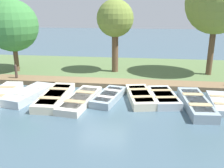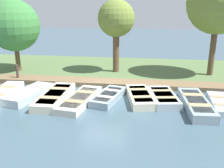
{
  "view_description": "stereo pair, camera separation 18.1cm",
  "coord_description": "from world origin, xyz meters",
  "px_view_note": "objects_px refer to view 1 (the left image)",
  "views": [
    {
      "loc": [
        12.2,
        2.0,
        4.45
      ],
      "look_at": [
        0.22,
        0.47,
        0.65
      ],
      "focal_mm": 40.0,
      "sensor_mm": 36.0,
      "label": 1
    },
    {
      "loc": [
        12.17,
        2.18,
        4.45
      ],
      "look_at": [
        0.22,
        0.47,
        0.65
      ],
      "focal_mm": 40.0,
      "sensor_mm": 36.0,
      "label": 2
    }
  ],
  "objects_px": {
    "rowboat_6": "(163,97)",
    "rowboat_2": "(55,97)",
    "rowboat_0": "(1,94)",
    "rowboat_7": "(196,103)",
    "rowboat_3": "(81,99)",
    "rowboat_4": "(109,97)",
    "mooring_post_near": "(16,73)",
    "rowboat_5": "(140,96)",
    "park_tree_left": "(115,20)",
    "rowboat_1": "(29,94)",
    "park_tree_far_left": "(12,26)",
    "park_tree_center": "(217,3)"
  },
  "relations": [
    {
      "from": "rowboat_3",
      "to": "mooring_post_near",
      "type": "relative_size",
      "value": 3.27
    },
    {
      "from": "rowboat_3",
      "to": "rowboat_7",
      "type": "bearing_deg",
      "value": 98.33
    },
    {
      "from": "rowboat_3",
      "to": "park_tree_left",
      "type": "relative_size",
      "value": 0.74
    },
    {
      "from": "rowboat_5",
      "to": "rowboat_3",
      "type": "bearing_deg",
      "value": -87.16
    },
    {
      "from": "rowboat_4",
      "to": "park_tree_far_left",
      "type": "distance_m",
      "value": 8.74
    },
    {
      "from": "rowboat_1",
      "to": "park_tree_center",
      "type": "height_order",
      "value": "park_tree_center"
    },
    {
      "from": "rowboat_3",
      "to": "rowboat_7",
      "type": "height_order",
      "value": "rowboat_7"
    },
    {
      "from": "rowboat_1",
      "to": "rowboat_6",
      "type": "bearing_deg",
      "value": 106.55
    },
    {
      "from": "rowboat_0",
      "to": "rowboat_1",
      "type": "relative_size",
      "value": 1.09
    },
    {
      "from": "rowboat_1",
      "to": "park_tree_center",
      "type": "distance_m",
      "value": 12.05
    },
    {
      "from": "park_tree_center",
      "to": "rowboat_2",
      "type": "bearing_deg",
      "value": -57.36
    },
    {
      "from": "rowboat_0",
      "to": "rowboat_5",
      "type": "relative_size",
      "value": 1.12
    },
    {
      "from": "rowboat_7",
      "to": "rowboat_2",
      "type": "bearing_deg",
      "value": -94.27
    },
    {
      "from": "rowboat_2",
      "to": "mooring_post_near",
      "type": "relative_size",
      "value": 3.22
    },
    {
      "from": "park_tree_left",
      "to": "park_tree_far_left",
      "type": "bearing_deg",
      "value": -83.92
    },
    {
      "from": "rowboat_1",
      "to": "rowboat_3",
      "type": "height_order",
      "value": "rowboat_1"
    },
    {
      "from": "rowboat_4",
      "to": "rowboat_5",
      "type": "distance_m",
      "value": 1.55
    },
    {
      "from": "park_tree_far_left",
      "to": "park_tree_center",
      "type": "relative_size",
      "value": 0.75
    },
    {
      "from": "rowboat_5",
      "to": "park_tree_left",
      "type": "xyz_separation_m",
      "value": [
        -4.84,
        -1.81,
        3.4
      ]
    },
    {
      "from": "rowboat_1",
      "to": "rowboat_4",
      "type": "relative_size",
      "value": 1.12
    },
    {
      "from": "rowboat_3",
      "to": "mooring_post_near",
      "type": "distance_m",
      "value": 5.44
    },
    {
      "from": "rowboat_6",
      "to": "rowboat_2",
      "type": "bearing_deg",
      "value": -92.63
    },
    {
      "from": "rowboat_7",
      "to": "park_tree_far_left",
      "type": "bearing_deg",
      "value": -117.08
    },
    {
      "from": "rowboat_4",
      "to": "mooring_post_near",
      "type": "height_order",
      "value": "mooring_post_near"
    },
    {
      "from": "rowboat_6",
      "to": "rowboat_7",
      "type": "relative_size",
      "value": 0.79
    },
    {
      "from": "rowboat_0",
      "to": "rowboat_7",
      "type": "height_order",
      "value": "rowboat_7"
    },
    {
      "from": "rowboat_3",
      "to": "park_tree_center",
      "type": "bearing_deg",
      "value": 135.48
    },
    {
      "from": "rowboat_3",
      "to": "rowboat_4",
      "type": "bearing_deg",
      "value": 119.5
    },
    {
      "from": "rowboat_4",
      "to": "rowboat_2",
      "type": "bearing_deg",
      "value": -68.8
    },
    {
      "from": "rowboat_2",
      "to": "park_tree_far_left",
      "type": "xyz_separation_m",
      "value": [
        -4.71,
        -4.37,
        3.0
      ]
    },
    {
      "from": "park_tree_left",
      "to": "rowboat_5",
      "type": "bearing_deg",
      "value": 20.53
    },
    {
      "from": "rowboat_7",
      "to": "mooring_post_near",
      "type": "xyz_separation_m",
      "value": [
        -2.72,
        -10.01,
        0.34
      ]
    },
    {
      "from": "rowboat_1",
      "to": "park_tree_left",
      "type": "bearing_deg",
      "value": 156.98
    },
    {
      "from": "rowboat_4",
      "to": "rowboat_5",
      "type": "relative_size",
      "value": 0.91
    },
    {
      "from": "mooring_post_near",
      "to": "park_tree_far_left",
      "type": "bearing_deg",
      "value": -153.58
    },
    {
      "from": "rowboat_0",
      "to": "rowboat_2",
      "type": "height_order",
      "value": "rowboat_0"
    },
    {
      "from": "rowboat_3",
      "to": "park_tree_center",
      "type": "height_order",
      "value": "park_tree_center"
    },
    {
      "from": "rowboat_3",
      "to": "park_tree_far_left",
      "type": "relative_size",
      "value": 0.73
    },
    {
      "from": "rowboat_0",
      "to": "park_tree_center",
      "type": "distance_m",
      "value": 13.27
    },
    {
      "from": "rowboat_7",
      "to": "rowboat_5",
      "type": "bearing_deg",
      "value": -108.23
    },
    {
      "from": "park_tree_center",
      "to": "rowboat_1",
      "type": "bearing_deg",
      "value": -61.92
    },
    {
      "from": "rowboat_3",
      "to": "mooring_post_near",
      "type": "height_order",
      "value": "mooring_post_near"
    },
    {
      "from": "rowboat_1",
      "to": "park_tree_center",
      "type": "relative_size",
      "value": 0.48
    },
    {
      "from": "rowboat_5",
      "to": "rowboat_6",
      "type": "height_order",
      "value": "rowboat_5"
    },
    {
      "from": "rowboat_1",
      "to": "rowboat_4",
      "type": "height_order",
      "value": "rowboat_1"
    },
    {
      "from": "rowboat_0",
      "to": "park_tree_far_left",
      "type": "relative_size",
      "value": 0.7
    },
    {
      "from": "rowboat_0",
      "to": "park_tree_left",
      "type": "height_order",
      "value": "park_tree_left"
    },
    {
      "from": "rowboat_6",
      "to": "park_tree_center",
      "type": "height_order",
      "value": "park_tree_center"
    },
    {
      "from": "rowboat_6",
      "to": "park_tree_far_left",
      "type": "xyz_separation_m",
      "value": [
        -4.07,
        -9.63,
        3.01
      ]
    },
    {
      "from": "mooring_post_near",
      "to": "rowboat_0",
      "type": "bearing_deg",
      "value": 11.84
    }
  ]
}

